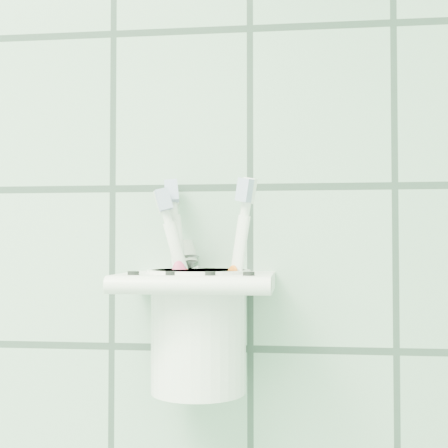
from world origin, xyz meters
name	(u,v)px	position (x,y,z in m)	size (l,w,h in m)	color
holder_bracket	(197,284)	(0.64, 1.15, 1.32)	(0.14, 0.11, 0.04)	white
cup	(199,326)	(0.64, 1.16, 1.28)	(0.09, 0.09, 0.11)	white
toothbrush_pink	(213,280)	(0.66, 1.16, 1.32)	(0.06, 0.02, 0.18)	white
toothbrush_blue	(190,274)	(0.64, 1.13, 1.32)	(0.04, 0.06, 0.19)	white
toothbrush_orange	(220,279)	(0.66, 1.15, 1.32)	(0.04, 0.03, 0.18)	white
toothpaste_tube	(207,296)	(0.65, 1.17, 1.30)	(0.06, 0.05, 0.14)	silver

